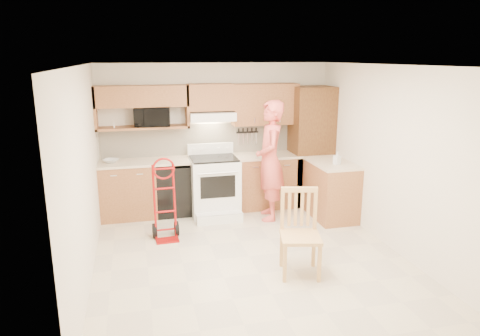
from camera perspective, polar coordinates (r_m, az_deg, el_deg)
name	(u,v)px	position (r m, az deg, el deg)	size (l,w,h in m)	color
floor	(249,257)	(6.06, 1.14, -11.38)	(4.00, 4.50, 0.02)	#BFB299
ceiling	(250,64)	(5.47, 1.27, 13.19)	(4.00, 4.50, 0.02)	white
wall_back	(216,136)	(7.79, -3.06, 4.16)	(4.00, 0.02, 2.50)	beige
wall_front	(322,233)	(3.60, 10.53, -8.21)	(4.00, 0.02, 2.50)	beige
wall_left	(83,176)	(5.49, -19.54, -0.94)	(0.02, 4.50, 2.50)	beige
wall_right	(390,158)	(6.43, 18.79, 1.27)	(0.02, 4.50, 2.50)	beige
backsplash	(217,139)	(7.78, -3.02, 3.77)	(3.92, 0.03, 0.55)	beige
lower_cab_left	(128,191)	(7.55, -14.19, -2.84)	(0.90, 0.60, 0.90)	#A4673F
dishwasher	(174,189)	(7.58, -8.50, -2.68)	(0.60, 0.60, 0.85)	black
lower_cab_right	(266,181)	(7.87, 3.39, -1.72)	(1.14, 0.60, 0.90)	#A4673F
countertop_left	(145,162)	(7.43, -12.10, 0.77)	(1.50, 0.63, 0.04)	beige
countertop_right	(267,155)	(7.75, 3.44, 1.62)	(1.14, 0.63, 0.04)	beige
cab_return_right	(331,191)	(7.46, 11.61, -2.89)	(0.60, 1.00, 0.90)	#A4673F
countertop_return	(332,163)	(7.34, 11.79, 0.62)	(0.63, 1.00, 0.04)	beige
pantry_tall	(311,146)	(8.00, 9.08, 2.82)	(0.70, 0.60, 2.10)	brown
upper_cab_left	(142,96)	(7.40, -12.56, 9.02)	(1.50, 0.33, 0.34)	#A4673F
upper_shelf_mw	(143,128)	(7.46, -12.35, 5.11)	(1.50, 0.33, 0.04)	#A4673F
upper_cab_center	(211,97)	(7.51, -3.79, 9.09)	(0.76, 0.33, 0.44)	#A4673F
upper_cab_right	(265,104)	(7.74, 3.24, 8.21)	(1.14, 0.33, 0.70)	#A4673F
range_hood	(212,116)	(7.48, -3.67, 6.68)	(0.76, 0.46, 0.14)	white
knife_strip	(247,136)	(7.86, 0.97, 4.19)	(0.40, 0.05, 0.29)	black
microwave	(152,116)	(7.44, -11.22, 6.53)	(0.57, 0.39, 0.32)	black
range	(215,182)	(7.37, -3.26, -1.78)	(0.79, 1.04, 1.16)	white
person	(270,161)	(7.14, 3.89, 0.94)	(0.71, 0.47, 1.94)	#DE554B
hand_truck	(165,203)	(6.48, -9.61, -4.49)	(0.43, 0.40, 1.10)	#9A0D0C
dining_chair	(301,234)	(5.45, 7.80, -8.40)	(0.47, 0.51, 1.05)	tan
soap_bottle	(337,158)	(7.17, 12.39, 1.27)	(0.09, 0.10, 0.21)	white
bowl	(111,161)	(7.43, -16.27, 0.89)	(0.23, 0.23, 0.06)	white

